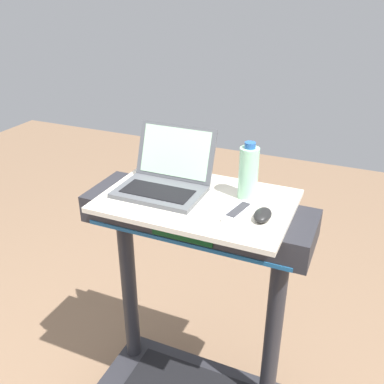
# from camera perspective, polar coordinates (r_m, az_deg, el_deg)

# --- Properties ---
(desk_board) EXTENTS (0.72, 0.47, 0.02)m
(desk_board) POSITION_cam_1_polar(r_m,az_deg,el_deg) (1.64, 0.70, -1.17)
(desk_board) COLOR beige
(desk_board) RESTS_ON treadmill_base
(laptop) EXTENTS (0.33, 0.30, 0.23)m
(laptop) POSITION_cam_1_polar(r_m,az_deg,el_deg) (1.69, -3.62, 1.82)
(laptop) COLOR #515459
(laptop) RESTS_ON desk_board
(computer_mouse) EXTENTS (0.06, 0.10, 0.03)m
(computer_mouse) POSITION_cam_1_polar(r_m,az_deg,el_deg) (1.51, 9.36, -3.00)
(computer_mouse) COLOR black
(computer_mouse) RESTS_ON desk_board
(water_bottle) EXTENTS (0.07, 0.07, 0.22)m
(water_bottle) POSITION_cam_1_polar(r_m,az_deg,el_deg) (1.61, 7.50, 2.61)
(water_bottle) COLOR #9EDBB2
(water_bottle) RESTS_ON desk_board
(tv_remote) EXTENTS (0.08, 0.17, 0.02)m
(tv_remote) POSITION_cam_1_polar(r_m,az_deg,el_deg) (1.53, 6.18, -2.65)
(tv_remote) COLOR silver
(tv_remote) RESTS_ON desk_board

